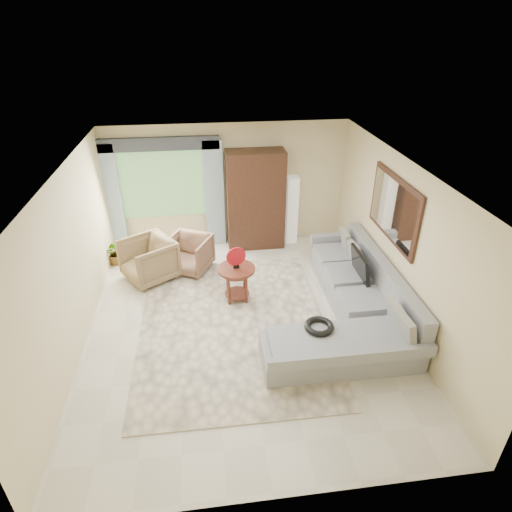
{
  "coord_description": "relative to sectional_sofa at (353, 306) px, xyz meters",
  "views": [
    {
      "loc": [
        -0.53,
        -5.61,
        4.45
      ],
      "look_at": [
        0.25,
        0.35,
        1.05
      ],
      "focal_mm": 30.0,
      "sensor_mm": 36.0,
      "label": 1
    }
  ],
  "objects": [
    {
      "name": "window",
      "position": [
        -3.13,
        3.15,
        1.12
      ],
      "size": [
        1.8,
        0.04,
        1.4
      ],
      "primitive_type": "cube",
      "color": "#669E59",
      "rests_on": "wall_back"
    },
    {
      "name": "potted_plant",
      "position": [
        -4.16,
        2.45,
        -0.03
      ],
      "size": [
        0.57,
        0.54,
        0.5
      ],
      "primitive_type": "imported",
      "rotation": [
        0.0,
        0.0,
        0.4
      ],
      "color": "#999999",
      "rests_on": "ground"
    },
    {
      "name": "tv_screen",
      "position": [
        0.27,
        0.57,
        0.44
      ],
      "size": [
        0.14,
        0.74,
        0.48
      ],
      "primitive_type": "cube",
      "rotation": [
        0.0,
        -0.17,
        0.0
      ],
      "color": "black",
      "rests_on": "sectional_sofa"
    },
    {
      "name": "curtain_left",
      "position": [
        -4.18,
        3.06,
        0.87
      ],
      "size": [
        0.4,
        0.08,
        2.3
      ],
      "primitive_type": "cube",
      "color": "#9EB7CC",
      "rests_on": "ground"
    },
    {
      "name": "floor_lamp",
      "position": [
        -0.43,
        2.96,
        0.47
      ],
      "size": [
        0.24,
        0.24,
        1.5
      ],
      "primitive_type": "cube",
      "color": "silver",
      "rests_on": "ground"
    },
    {
      "name": "red_disc",
      "position": [
        -1.83,
        0.85,
        0.6
      ],
      "size": [
        0.34,
        0.09,
        0.34
      ],
      "primitive_type": "cylinder",
      "rotation": [
        1.57,
        0.0,
        0.2
      ],
      "color": "#A71019",
      "rests_on": "coffee_table"
    },
    {
      "name": "valance",
      "position": [
        -3.13,
        3.08,
        1.97
      ],
      "size": [
        2.4,
        0.12,
        0.26
      ],
      "primitive_type": "cube",
      "color": "#1E232D",
      "rests_on": "wall_back"
    },
    {
      "name": "curtain_right",
      "position": [
        -2.08,
        3.06,
        0.87
      ],
      "size": [
        0.4,
        0.08,
        2.3
      ],
      "primitive_type": "cube",
      "color": "#9EB7CC",
      "rests_on": "ground"
    },
    {
      "name": "area_rug",
      "position": [
        -1.96,
        0.14,
        -0.27
      ],
      "size": [
        3.03,
        4.02,
        0.02
      ],
      "primitive_type": "cube",
      "rotation": [
        0.0,
        0.0,
        -0.01
      ],
      "color": "beige",
      "rests_on": "ground"
    },
    {
      "name": "ground",
      "position": [
        -1.78,
        0.18,
        -0.28
      ],
      "size": [
        6.0,
        6.0,
        0.0
      ],
      "primitive_type": "plane",
      "color": "silver",
      "rests_on": "ground"
    },
    {
      "name": "armchair_right",
      "position": [
        -2.67,
        1.99,
        0.08
      ],
      "size": [
        1.04,
        1.05,
        0.72
      ],
      "primitive_type": "imported",
      "rotation": [
        0.0,
        0.0,
        -0.46
      ],
      "color": "#8A684B",
      "rests_on": "ground"
    },
    {
      "name": "wall_mirror",
      "position": [
        0.68,
        0.53,
        1.47
      ],
      "size": [
        0.05,
        1.7,
        1.05
      ],
      "color": "black",
      "rests_on": "wall_right"
    },
    {
      "name": "armchair_left",
      "position": [
        -3.42,
        1.77,
        0.13
      ],
      "size": [
        1.23,
        1.22,
        0.82
      ],
      "primitive_type": "imported",
      "rotation": [
        0.0,
        0.0,
        -1.0
      ],
      "color": "olive",
      "rests_on": "ground"
    },
    {
      "name": "garden_hose",
      "position": [
        -0.78,
        -0.74,
        0.26
      ],
      "size": [
        0.43,
        0.43,
        0.09
      ],
      "primitive_type": "torus",
      "color": "black",
      "rests_on": "sectional_sofa"
    },
    {
      "name": "coffee_table",
      "position": [
        -1.83,
        0.85,
        0.06
      ],
      "size": [
        0.65,
        0.65,
        0.65
      ],
      "rotation": [
        0.0,
        0.0,
        0.11
      ],
      "color": "#4A1913",
      "rests_on": "ground"
    },
    {
      "name": "sectional_sofa",
      "position": [
        0.0,
        0.0,
        0.0
      ],
      "size": [
        2.3,
        3.46,
        0.9
      ],
      "color": "gray",
      "rests_on": "ground"
    },
    {
      "name": "armoire",
      "position": [
        -1.23,
        2.9,
        0.77
      ],
      "size": [
        1.2,
        0.55,
        2.1
      ],
      "primitive_type": "cube",
      "color": "black",
      "rests_on": "ground"
    }
  ]
}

